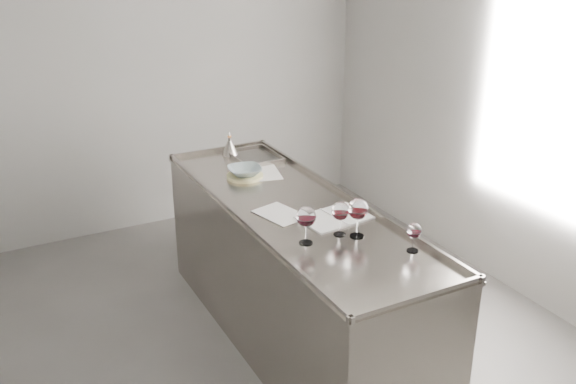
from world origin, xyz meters
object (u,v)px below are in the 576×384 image
wine_glass_right (358,210)px  wine_funnel (230,147)px  wine_glass_small (414,232)px  counter (293,275)px  wine_glass_middle (340,212)px  ceramic_bowl (245,171)px  wine_glass_left (306,217)px  notebook (334,218)px

wine_glass_right → wine_funnel: bearing=92.5°
wine_glass_small → wine_funnel: size_ratio=0.86×
counter → wine_funnel: size_ratio=13.26×
wine_glass_middle → ceramic_bowl: bearing=95.3°
counter → wine_glass_left: size_ratio=11.51×
wine_glass_right → ceramic_bowl: (-0.17, 1.10, -0.11)m
wine_glass_left → ceramic_bowl: size_ratio=0.94×
wine_glass_right → notebook: 0.30m
wine_glass_right → notebook: size_ratio=0.53×
notebook → wine_funnel: wine_funnel is taller
wine_glass_right → wine_funnel: size_ratio=1.21×
counter → wine_glass_small: wine_glass_small is taller
wine_glass_small → notebook: (-0.15, 0.53, -0.10)m
wine_glass_small → wine_glass_middle: bearing=124.3°
wine_glass_left → wine_funnel: bearing=82.0°
wine_glass_middle → wine_funnel: (0.00, 1.53, -0.08)m
wine_glass_left → wine_funnel: 1.55m
wine_glass_right → ceramic_bowl: bearing=98.7°
wine_glass_middle → ceramic_bowl: 1.05m
wine_glass_left → ceramic_bowl: (0.12, 1.04, -0.10)m
wine_glass_left → wine_glass_middle: (0.21, 0.00, -0.01)m
wine_glass_middle → wine_glass_right: bearing=-40.4°
wine_glass_left → wine_glass_small: bearing=-37.2°
wine_glass_right → wine_glass_small: wine_glass_right is taller
wine_funnel → wine_glass_right: bearing=-87.5°
wine_glass_right → notebook: (0.01, 0.26, -0.15)m
notebook → wine_funnel: bearing=87.3°
counter → notebook: counter is taller
ceramic_bowl → wine_glass_middle: bearing=-84.7°
notebook → counter: bearing=110.2°
wine_glass_left → wine_glass_right: wine_glass_right is taller
notebook → wine_glass_middle: bearing=-120.0°
counter → wine_funnel: wine_funnel is taller
wine_glass_right → wine_glass_small: size_ratio=1.41×
wine_glass_left → wine_glass_small: 0.56m
wine_glass_right → counter: bearing=102.6°
wine_glass_right → wine_funnel: (-0.07, 1.59, -0.10)m
wine_glass_small → wine_glass_right: bearing=119.8°
notebook → ceramic_bowl: ceramic_bowl is taller
counter → wine_glass_small: size_ratio=15.43×
ceramic_bowl → wine_funnel: bearing=78.4°
wine_glass_left → notebook: bearing=33.4°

